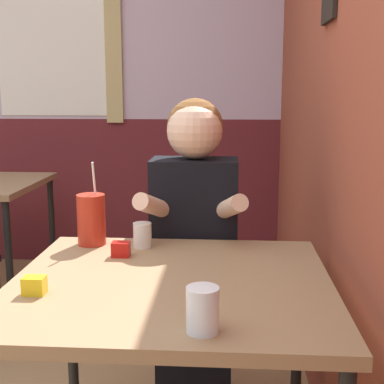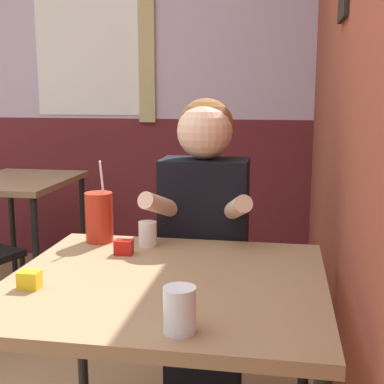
{
  "view_description": "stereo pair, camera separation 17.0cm",
  "coord_description": "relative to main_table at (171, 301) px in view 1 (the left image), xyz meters",
  "views": [
    {
      "loc": [
        1.09,
        -1.23,
        1.31
      ],
      "look_at": [
        0.98,
        0.44,
        0.99
      ],
      "focal_mm": 50.0,
      "sensor_mm": 36.0,
      "label": 1
    },
    {
      "loc": [
        1.26,
        -1.21,
        1.31
      ],
      "look_at": [
        0.98,
        0.44,
        0.99
      ],
      "focal_mm": 50.0,
      "sensor_mm": 36.0,
      "label": 2
    }
  ],
  "objects": [
    {
      "name": "brick_wall_right",
      "position": [
        0.57,
        1.08,
        0.66
      ],
      "size": [
        0.08,
        4.69,
        2.7
      ],
      "color": "brown",
      "rests_on": "ground_plane"
    },
    {
      "name": "back_wall",
      "position": [
        -0.94,
        2.46,
        0.67
      ],
      "size": [
        5.93,
        0.09,
        2.7
      ],
      "color": "silver",
      "rests_on": "ground_plane"
    },
    {
      "name": "main_table",
      "position": [
        0.0,
        0.0,
        0.0
      ],
      "size": [
        0.95,
        0.87,
        0.76
      ],
      "color": "#93704C",
      "rests_on": "ground_plane"
    },
    {
      "name": "person_seated",
      "position": [
        0.03,
        0.57,
        -0.0
      ],
      "size": [
        0.42,
        0.41,
        1.28
      ],
      "color": "black",
      "rests_on": "ground_plane"
    },
    {
      "name": "cocktail_pitcher",
      "position": [
        -0.33,
        0.35,
        0.16
      ],
      "size": [
        0.1,
        0.1,
        0.3
      ],
      "color": "#B22819",
      "rests_on": "main_table"
    },
    {
      "name": "glass_near_pitcher",
      "position": [
        0.11,
        -0.34,
        0.12
      ],
      "size": [
        0.08,
        0.08,
        0.11
      ],
      "color": "silver",
      "rests_on": "main_table"
    },
    {
      "name": "glass_center",
      "position": [
        -0.14,
        0.32,
        0.11
      ],
      "size": [
        0.07,
        0.07,
        0.09
      ],
      "color": "silver",
      "rests_on": "main_table"
    },
    {
      "name": "condiment_ketchup",
      "position": [
        -0.19,
        0.21,
        0.09
      ],
      "size": [
        0.06,
        0.04,
        0.05
      ],
      "color": "#B7140F",
      "rests_on": "main_table"
    },
    {
      "name": "condiment_mustard",
      "position": [
        -0.36,
        -0.14,
        0.09
      ],
      "size": [
        0.06,
        0.04,
        0.05
      ],
      "color": "yellow",
      "rests_on": "main_table"
    }
  ]
}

